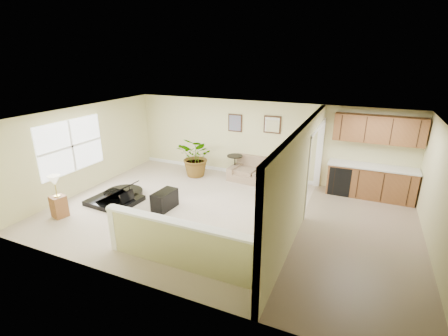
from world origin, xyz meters
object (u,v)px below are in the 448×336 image
at_px(piano_bench, 165,200).
at_px(accent_table, 235,163).
at_px(loveseat, 257,170).
at_px(lamp_stand, 58,200).
at_px(palm_plant, 197,157).
at_px(piano, 115,184).
at_px(small_plant, 291,183).

height_order(piano_bench, accent_table, accent_table).
bearing_deg(loveseat, lamp_stand, -125.19).
distance_m(loveseat, palm_plant, 2.01).
bearing_deg(piano_bench, piano, -174.84).
bearing_deg(loveseat, accent_table, -175.48).
bearing_deg(lamp_stand, loveseat, 49.43).
height_order(accent_table, palm_plant, palm_plant).
distance_m(palm_plant, lamp_stand, 4.34).
bearing_deg(palm_plant, piano_bench, -81.39).
relative_size(piano_bench, palm_plant, 0.52).
height_order(piano_bench, small_plant, small_plant).
xyz_separation_m(loveseat, palm_plant, (-1.95, -0.42, 0.29)).
height_order(palm_plant, small_plant, palm_plant).
relative_size(loveseat, accent_table, 2.39).
xyz_separation_m(piano, palm_plant, (1.13, 2.65, 0.16)).
distance_m(accent_table, lamp_stand, 5.30).
relative_size(accent_table, palm_plant, 0.52).
bearing_deg(piano, lamp_stand, -113.69).
height_order(piano, loveseat, piano).
relative_size(loveseat, small_plant, 3.54).
xyz_separation_m(loveseat, lamp_stand, (-3.74, -4.37, 0.10)).
xyz_separation_m(piano, loveseat, (3.08, 3.08, -0.14)).
relative_size(piano, piano_bench, 2.18).
xyz_separation_m(piano_bench, loveseat, (1.56, 2.94, 0.12)).
relative_size(piano_bench, lamp_stand, 0.67).
bearing_deg(lamp_stand, small_plant, 39.22).
bearing_deg(lamp_stand, piano, 62.76).
height_order(accent_table, lamp_stand, lamp_stand).
bearing_deg(small_plant, piano, -147.38).
bearing_deg(small_plant, loveseat, 163.52).
height_order(palm_plant, lamp_stand, palm_plant).
height_order(accent_table, small_plant, accent_table).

